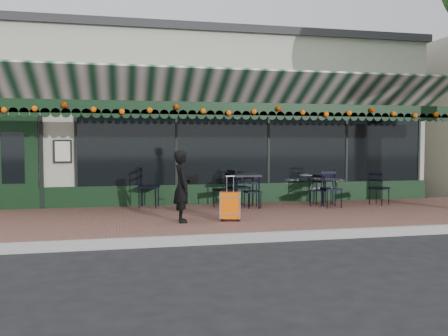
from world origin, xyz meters
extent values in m
plane|color=black|center=(0.00, 0.00, 0.00)|extent=(80.00, 80.00, 0.00)
cube|color=brown|center=(0.00, 2.00, 0.07)|extent=(18.00, 4.00, 0.15)
cube|color=#9E9E99|center=(0.00, -0.08, 0.07)|extent=(18.00, 0.16, 0.15)
cube|color=#A7A591|center=(0.00, 8.00, 2.25)|extent=(12.00, 8.00, 4.50)
cube|color=black|center=(1.20, 3.98, 1.65)|extent=(9.20, 0.04, 2.00)
cube|color=black|center=(-4.80, 3.98, 1.25)|extent=(1.10, 0.07, 2.20)
cube|color=silver|center=(-3.70, 3.94, 1.50)|extent=(0.42, 0.04, 0.55)
cube|color=black|center=(0.00, 2.52, 2.46)|extent=(12.00, 0.03, 0.28)
cylinder|color=orange|center=(0.00, 2.46, 2.44)|extent=(11.60, 0.12, 0.12)
imported|color=black|center=(-1.19, 1.34, 0.85)|extent=(0.34, 0.52, 1.41)
cube|color=#FF6008|center=(-0.25, 1.28, 0.46)|extent=(0.43, 0.32, 0.52)
cube|color=black|center=(-0.25, 1.28, 0.18)|extent=(0.43, 0.32, 0.05)
cube|color=silver|center=(-0.25, 1.28, 0.88)|extent=(0.17, 0.07, 0.32)
cube|color=black|center=(2.62, 3.38, 0.78)|extent=(0.53, 0.53, 0.04)
cylinder|color=black|center=(2.40, 3.16, 0.46)|extent=(0.03, 0.03, 0.62)
cylinder|color=black|center=(2.84, 3.16, 0.46)|extent=(0.03, 0.03, 0.62)
cylinder|color=black|center=(2.40, 3.60, 0.46)|extent=(0.03, 0.03, 0.62)
cylinder|color=black|center=(2.84, 3.60, 0.46)|extent=(0.03, 0.03, 0.62)
cube|color=black|center=(0.54, 3.09, 0.92)|extent=(0.65, 0.65, 0.04)
cylinder|color=black|center=(0.27, 2.83, 0.53)|extent=(0.03, 0.03, 0.75)
cylinder|color=black|center=(0.81, 2.83, 0.53)|extent=(0.03, 0.03, 0.75)
cylinder|color=black|center=(0.27, 3.36, 0.53)|extent=(0.03, 0.03, 0.75)
cylinder|color=black|center=(0.81, 3.36, 0.53)|extent=(0.03, 0.03, 0.75)
camera|label=1|loc=(-2.35, -7.82, 1.69)|focal=38.00mm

